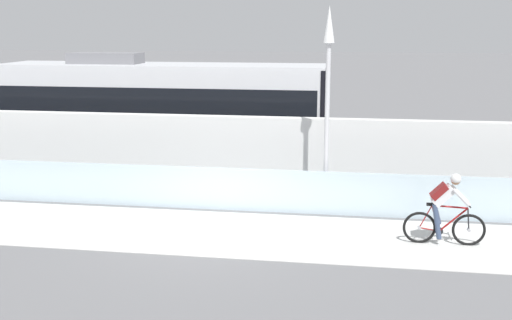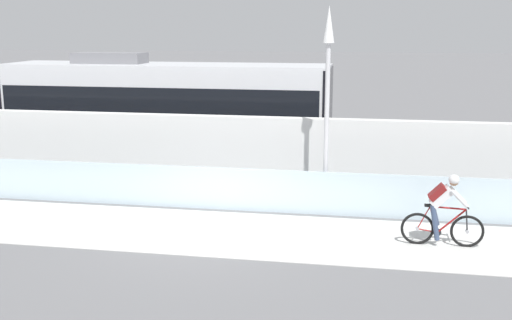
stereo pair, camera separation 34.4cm
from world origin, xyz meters
name	(u,v)px [view 1 (the left image)]	position (x,y,z in m)	size (l,w,h in m)	color
ground_plane	(208,232)	(0.00, 0.00, 0.00)	(200.00, 200.00, 0.00)	slate
bike_path_deck	(208,232)	(0.00, 0.00, 0.01)	(32.00, 3.20, 0.01)	silver
glass_parapet	(224,189)	(0.00, 1.85, 0.56)	(32.00, 0.05, 1.12)	silver
concrete_barrier_wall	(237,155)	(0.00, 3.65, 1.10)	(32.00, 0.36, 2.21)	silver
tram_rail_near	(251,172)	(0.00, 6.13, 0.00)	(32.00, 0.08, 0.01)	#595654
tram_rail_far	(258,163)	(0.00, 7.57, 0.00)	(32.00, 0.08, 0.01)	#595654
tram	(163,110)	(-3.16, 6.85, 1.89)	(11.06, 2.54, 3.81)	silver
cyclist_on_bike	(445,209)	(5.30, 0.00, 0.80)	(1.77, 0.58, 1.61)	black
lamp_post_antenna	(328,84)	(2.60, 2.15, 3.29)	(0.28, 0.28, 5.20)	gray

